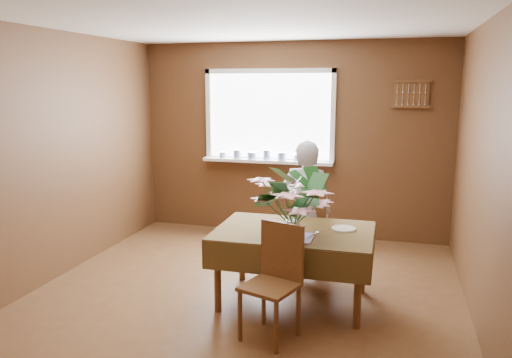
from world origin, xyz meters
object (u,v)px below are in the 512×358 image
(chair_far, at_px, (308,229))
(seated_woman, at_px, (306,209))
(flower_bouquet, at_px, (293,198))
(dining_table, at_px, (294,238))
(chair_near, at_px, (275,275))

(chair_far, relative_size, seated_woman, 0.63)
(seated_woman, xyz_separation_m, flower_bouquet, (0.05, -0.89, 0.32))
(dining_table, relative_size, flower_bouquet, 2.26)
(chair_near, xyz_separation_m, seated_woman, (0.01, 1.29, 0.22))
(seated_woman, bearing_deg, chair_far, -107.76)
(chair_near, xyz_separation_m, flower_bouquet, (0.05, 0.40, 0.54))
(chair_far, xyz_separation_m, seated_woman, (-0.02, -0.05, 0.22))
(chair_far, height_order, chair_near, chair_near)
(chair_near, bearing_deg, seated_woman, 108.57)
(flower_bouquet, bearing_deg, chair_near, -97.43)
(dining_table, distance_m, seated_woman, 0.66)
(chair_near, bearing_deg, flower_bouquet, 101.42)
(chair_far, xyz_separation_m, chair_near, (-0.02, -1.33, 0.01))
(seated_woman, bearing_deg, dining_table, 93.72)
(chair_near, bearing_deg, dining_table, 107.36)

